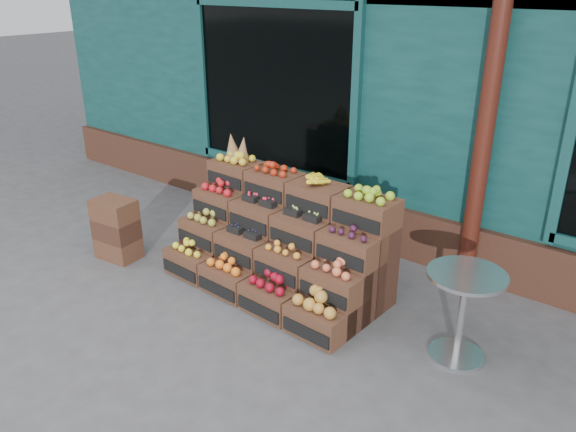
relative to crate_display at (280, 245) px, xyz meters
The scene contains 6 objects.
ground 0.96m from the crate_display, 65.19° to the right, with size 60.00×60.00×0.00m, color #4A4A4D.
shop_facade 4.78m from the crate_display, 85.32° to the left, with size 12.00×6.24×4.80m.
crate_display is the anchor object (origin of this frame).
spare_crates 2.02m from the crate_display, 159.32° to the right, with size 0.52×0.39×0.73m.
bistro_table 2.02m from the crate_display, ahead, with size 0.66×0.66×0.83m.
shopkeeper 2.84m from the crate_display, 127.27° to the left, with size 0.65×0.43×1.78m, color #17511D.
Camera 1 is at (3.01, -3.38, 3.07)m, focal length 35.00 mm.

